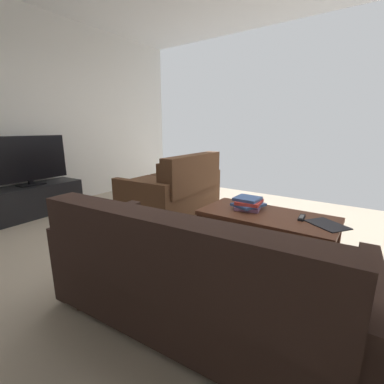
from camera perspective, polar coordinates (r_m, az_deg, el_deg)
name	(u,v)px	position (r m, az deg, el deg)	size (l,w,h in m)	color
ground_plane	(216,246)	(2.85, 5.16, -11.66)	(5.97, 4.97, 0.01)	tan
wall_right	(53,114)	(4.82, -27.97, 14.82)	(0.12, 4.97, 2.87)	white
sofa_main	(195,274)	(1.67, 0.65, -17.49)	(1.92, 0.98, 0.80)	black
loveseat_near	(175,189)	(3.74, -3.71, 0.56)	(0.97, 1.44, 0.87)	black
coffee_table	(266,221)	(2.59, 15.88, -5.99)	(1.23, 0.60, 0.43)	#4C2819
tv_stand	(33,200)	(4.35, -31.22, -1.53)	(0.55, 1.29, 0.44)	black
flat_tv	(28,160)	(4.26, -32.16, 5.92)	(0.22, 1.07, 0.68)	black
book_stack	(248,203)	(2.67, 12.17, -2.40)	(0.31, 0.35, 0.12)	#996699
tv_remote	(302,218)	(2.54, 22.73, -5.15)	(0.06, 0.16, 0.02)	black
loose_magazine	(327,225)	(2.47, 27.35, -6.31)	(0.22, 0.30, 0.01)	black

